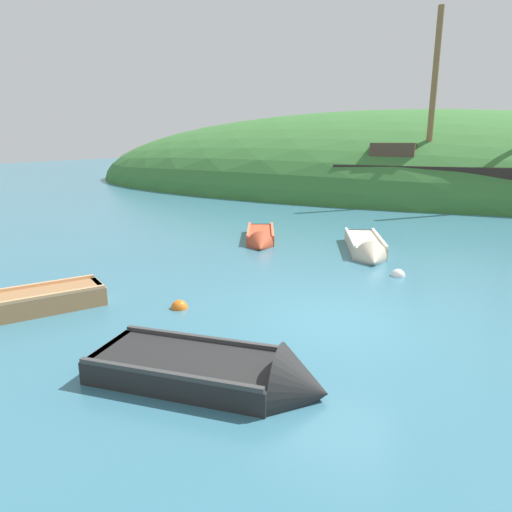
{
  "coord_description": "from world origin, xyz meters",
  "views": [
    {
      "loc": [
        2.21,
        -8.1,
        3.36
      ],
      "look_at": [
        -3.04,
        2.8,
        0.27
      ],
      "focal_mm": 32.05,
      "sensor_mm": 36.0,
      "label": 1
    }
  ],
  "objects": [
    {
      "name": "ground_plane",
      "position": [
        0.0,
        0.0,
        0.0
      ],
      "size": [
        120.0,
        120.0,
        0.0
      ],
      "primitive_type": "plane",
      "color": "teal"
    },
    {
      "name": "shore_hill",
      "position": [
        -3.97,
        28.03,
        0.0
      ],
      "size": [
        50.84,
        27.06,
        10.94
      ],
      "primitive_type": "ellipsoid",
      "color": "#387033",
      "rests_on": "ground"
    },
    {
      "name": "sailing_ship",
      "position": [
        1.52,
        17.56,
        0.82
      ],
      "size": [
        15.55,
        4.21,
        11.25
      ],
      "rotation": [
        0.0,
        0.0,
        0.04
      ],
      "color": "black",
      "rests_on": "ground"
    },
    {
      "name": "rowboat_outer_right",
      "position": [
        -5.9,
        -2.74,
        0.14
      ],
      "size": [
        2.65,
        3.56,
        0.91
      ],
      "rotation": [
        0.0,
        0.0,
        4.17
      ],
      "color": "#9E7047",
      "rests_on": "ground"
    },
    {
      "name": "rowboat_near_dock",
      "position": [
        -0.63,
        5.55,
        0.13
      ],
      "size": [
        2.1,
        3.63,
        0.93
      ],
      "rotation": [
        0.0,
        0.0,
        5.06
      ],
      "color": "beige",
      "rests_on": "ground"
    },
    {
      "name": "rowboat_outer_left",
      "position": [
        -4.23,
        5.63,
        0.09
      ],
      "size": [
        2.13,
        3.24,
        0.86
      ],
      "rotation": [
        0.0,
        0.0,
        5.15
      ],
      "color": "#C64C2D",
      "rests_on": "ground"
    },
    {
      "name": "rowboat_portside",
      "position": [
        -0.69,
        -3.05,
        0.11
      ],
      "size": [
        3.55,
        1.71,
        1.2
      ],
      "rotation": [
        0.0,
        0.0,
        0.14
      ],
      "color": "black",
      "rests_on": "ground"
    },
    {
      "name": "buoy_orange",
      "position": [
        -3.04,
        -0.83,
        0.0
      ],
      "size": [
        0.34,
        0.34,
        0.34
      ],
      "primitive_type": "sphere",
      "color": "orange",
      "rests_on": "ground"
    },
    {
      "name": "buoy_white",
      "position": [
        0.64,
        3.49,
        0.0
      ],
      "size": [
        0.36,
        0.36,
        0.36
      ],
      "primitive_type": "sphere",
      "color": "white",
      "rests_on": "ground"
    }
  ]
}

